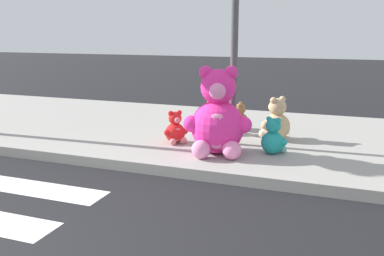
% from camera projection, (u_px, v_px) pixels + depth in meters
% --- Properties ---
extents(sidewalk, '(28.00, 4.40, 0.15)m').
position_uv_depth(sidewalk, '(191.00, 132.00, 7.71)').
color(sidewalk, '#9E9B93').
rests_on(sidewalk, ground_plane).
extents(sign_pole, '(0.56, 0.11, 3.20)m').
position_uv_depth(sign_pole, '(235.00, 34.00, 6.24)').
color(sign_pole, '#4C4C51').
rests_on(sign_pole, sidewalk).
extents(plush_pink_large, '(0.96, 0.90, 1.27)m').
position_uv_depth(plush_pink_large, '(218.00, 119.00, 6.00)').
color(plush_pink_large, '#F22D93').
rests_on(plush_pink_large, sidewalk).
extents(plush_teal, '(0.39, 0.39, 0.54)m').
position_uv_depth(plush_teal, '(273.00, 139.00, 6.06)').
color(plush_teal, teal).
rests_on(plush_teal, sidewalk).
extents(plush_tan, '(0.51, 0.50, 0.71)m').
position_uv_depth(plush_tan, '(276.00, 122.00, 6.87)').
color(plush_tan, tan).
rests_on(plush_tan, sidewalk).
extents(plush_white, '(0.45, 0.46, 0.63)m').
position_uv_depth(plush_white, '(212.00, 118.00, 7.32)').
color(plush_white, white).
rests_on(plush_white, sidewalk).
extents(plush_brown, '(0.35, 0.38, 0.50)m').
position_uv_depth(plush_brown, '(239.00, 119.00, 7.56)').
color(plush_brown, olive).
rests_on(plush_brown, sidewalk).
extents(plush_red, '(0.37, 0.37, 0.52)m').
position_uv_depth(plush_red, '(175.00, 130.00, 6.65)').
color(plush_red, red).
rests_on(plush_red, sidewalk).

